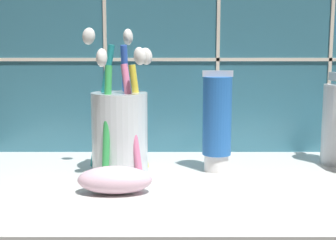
{
  "coord_description": "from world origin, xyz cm",
  "views": [
    {
      "loc": [
        -5.93,
        -55.69,
        18.21
      ],
      "look_at": [
        -6.11,
        2.06,
        9.36
      ],
      "focal_mm": 50.0,
      "sensor_mm": 36.0,
      "label": 1
    }
  ],
  "objects": [
    {
      "name": "sink_counter",
      "position": [
        0.0,
        0.0,
        1.0
      ],
      "size": [
        69.01,
        34.2,
        2.0
      ],
      "primitive_type": "cube",
      "color": "silver",
      "rests_on": "ground"
    },
    {
      "name": "tile_wall_backsplash",
      "position": [
        0.01,
        17.34,
        21.76
      ],
      "size": [
        79.01,
        1.72,
        43.5
      ],
      "color": "#336B7F",
      "rests_on": "ground"
    },
    {
      "name": "toothbrush_cup",
      "position": [
        -12.28,
        5.09,
        7.89
      ],
      "size": [
        9.56,
        10.1,
        19.02
      ],
      "color": "silver",
      "rests_on": "sink_counter"
    },
    {
      "name": "toothpaste_tube",
      "position": [
        0.54,
        5.15,
        8.6
      ],
      "size": [
        3.98,
        3.79,
        13.38
      ],
      "color": "white",
      "rests_on": "sink_counter"
    },
    {
      "name": "soap_bar",
      "position": [
        -11.93,
        -4.6,
        3.54
      ],
      "size": [
        8.43,
        4.47,
        3.08
      ],
      "primitive_type": "ellipsoid",
      "color": "#DBB2C6",
      "rests_on": "sink_counter"
    }
  ]
}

